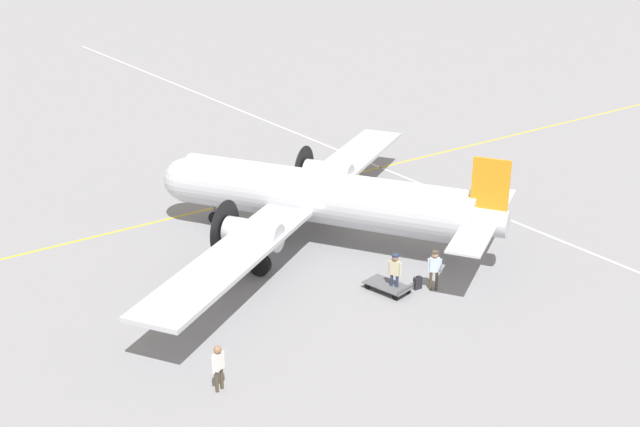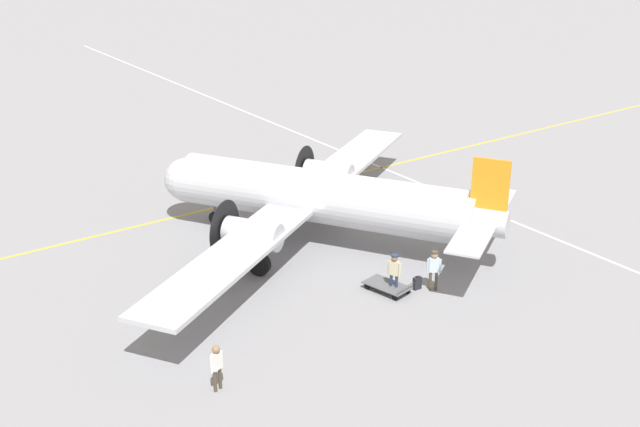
# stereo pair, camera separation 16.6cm
# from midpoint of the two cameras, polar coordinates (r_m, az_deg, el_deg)

# --- Properties ---
(ground_plane) EXTENTS (300.00, 300.00, 0.00)m
(ground_plane) POSITION_cam_midpoint_polar(r_m,az_deg,el_deg) (40.04, -0.12, -2.02)
(ground_plane) COLOR gray
(apron_line_eastwest) EXTENTS (120.00, 0.16, 0.01)m
(apron_line_eastwest) POSITION_cam_midpoint_polar(r_m,az_deg,el_deg) (45.63, -5.37, 0.97)
(apron_line_eastwest) COLOR gold
(apron_line_eastwest) RESTS_ON ground_plane
(apron_line_northsouth) EXTENTS (0.16, 120.00, 0.01)m
(apron_line_northsouth) POSITION_cam_midpoint_polar(r_m,az_deg,el_deg) (46.06, 9.94, 0.93)
(apron_line_northsouth) COLOR silver
(apron_line_northsouth) RESTS_ON ground_plane
(airliner_main) EXTENTS (23.78, 18.65, 5.37)m
(airliner_main) POSITION_cam_midpoint_polar(r_m,az_deg,el_deg) (39.27, -0.62, 1.25)
(airliner_main) COLOR silver
(airliner_main) RESTS_ON ground_plane
(crew_foreground) EXTENTS (0.58, 0.31, 1.78)m
(crew_foreground) POSITION_cam_midpoint_polar(r_m,az_deg,el_deg) (28.44, -7.41, -10.52)
(crew_foreground) COLOR #473D2D
(crew_foreground) RESTS_ON ground_plane
(passenger_boarding) EXTENTS (0.51, 0.43, 1.85)m
(passenger_boarding) POSITION_cam_midpoint_polar(r_m,az_deg,el_deg) (35.20, 8.01, -3.70)
(passenger_boarding) COLOR #473D2D
(passenger_boarding) RESTS_ON ground_plane
(ramp_agent) EXTENTS (0.41, 0.57, 1.83)m
(ramp_agent) POSITION_cam_midpoint_polar(r_m,az_deg,el_deg) (34.74, 5.21, -3.95)
(ramp_agent) COLOR navy
(ramp_agent) RESTS_ON ground_plane
(suitcase_near_door) EXTENTS (0.39, 0.19, 0.61)m
(suitcase_near_door) POSITION_cam_midpoint_polar(r_m,az_deg,el_deg) (35.56, 6.82, -4.92)
(suitcase_near_door) COLOR #232328
(suitcase_near_door) RESTS_ON ground_plane
(baggage_cart) EXTENTS (1.51, 2.21, 0.56)m
(baggage_cart) POSITION_cam_midpoint_polar(r_m,az_deg,el_deg) (35.23, 4.72, -5.13)
(baggage_cart) COLOR #56565B
(baggage_cart) RESTS_ON ground_plane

